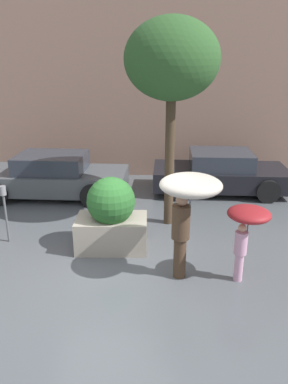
% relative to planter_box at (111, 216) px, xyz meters
% --- Properties ---
extents(ground_plane, '(40.00, 40.00, 0.00)m').
position_rel_planter_box_xyz_m(ground_plane, '(0.09, -0.98, -0.73)').
color(ground_plane, '#51565B').
extents(building_facade, '(18.00, 0.30, 6.00)m').
position_rel_planter_box_xyz_m(building_facade, '(0.09, 5.52, 2.27)').
color(building_facade, '#8C6B5B').
rests_on(building_facade, ground).
extents(planter_box, '(1.48, 1.00, 1.57)m').
position_rel_planter_box_xyz_m(planter_box, '(0.00, 0.00, 0.00)').
color(planter_box, '#9E9384').
rests_on(planter_box, ground).
extents(person_adult, '(1.08, 1.08, 1.98)m').
position_rel_planter_box_xyz_m(person_adult, '(1.46, -1.14, 0.87)').
color(person_adult, '#473323').
rests_on(person_adult, ground).
extents(person_child, '(0.75, 0.75, 1.42)m').
position_rel_planter_box_xyz_m(person_child, '(2.49, -1.21, 0.42)').
color(person_child, '#D199B7').
rests_on(person_child, ground).
extents(parked_car_near, '(4.40, 2.17, 1.24)m').
position_rel_planter_box_xyz_m(parked_car_near, '(-2.04, 3.31, -0.15)').
color(parked_car_near, '#4C5156').
rests_on(parked_car_near, ground).
extents(parked_car_far, '(4.08, 2.15, 1.24)m').
position_rel_planter_box_xyz_m(parked_car_far, '(2.94, 3.70, -0.15)').
color(parked_car_far, black).
rests_on(parked_car_far, ground).
extents(street_tree, '(2.08, 2.08, 4.71)m').
position_rel_planter_box_xyz_m(street_tree, '(1.26, 1.33, 3.05)').
color(street_tree, '#423323').
rests_on(street_tree, ground).
extents(parking_meter, '(0.14, 0.14, 1.30)m').
position_rel_planter_box_xyz_m(parking_meter, '(-2.32, 0.26, 0.20)').
color(parking_meter, '#595B60').
rests_on(parking_meter, ground).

